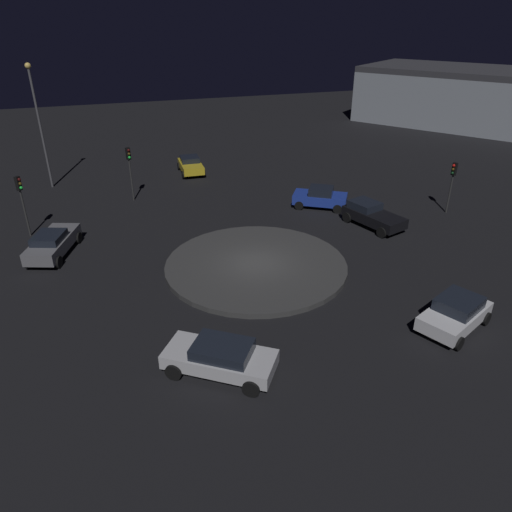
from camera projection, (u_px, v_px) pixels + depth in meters
name	position (u px, v px, depth m)	size (l,w,h in m)	color
ground_plane	(256.00, 267.00, 27.52)	(117.19, 117.19, 0.00)	black
roundabout_island	(256.00, 265.00, 27.46)	(10.45, 10.45, 0.29)	#383838
car_yellow	(191.00, 165.00, 43.06)	(3.91, 2.16, 1.42)	gold
car_black	(372.00, 215.00, 32.48)	(4.70, 3.11, 1.54)	black
car_grey	(53.00, 243.00, 28.56)	(4.91, 3.24, 1.52)	slate
car_blue	(320.00, 197.00, 35.59)	(3.67, 4.31, 1.54)	#1E38A5
car_white	(456.00, 313.00, 21.99)	(3.34, 4.25, 1.52)	white
car_silver	(220.00, 357.00, 19.22)	(4.13, 4.77, 1.43)	silver
traffic_light_southwest	(129.00, 163.00, 35.81)	(0.39, 0.36, 4.16)	#2D2D2D
traffic_light_north	(453.00, 177.00, 33.73)	(0.34, 0.38, 3.74)	#2D2D2D
traffic_light_southwest_near	(21.00, 194.00, 30.05)	(0.37, 0.40, 4.04)	#2D2D2D
streetlamp_southwest	(38.00, 116.00, 37.36)	(0.45, 0.45, 9.74)	#4C4C51
store_building	(505.00, 100.00, 58.10)	(35.71, 30.76, 6.83)	#8C939E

